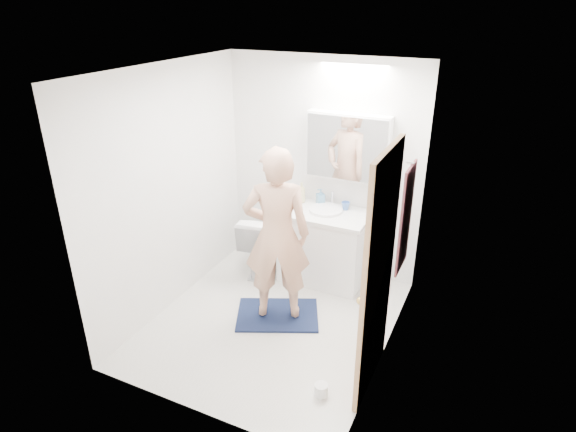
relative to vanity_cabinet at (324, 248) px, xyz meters
The scene contains 23 objects.
floor 1.05m from the vanity_cabinet, 98.89° to the right, with size 2.50×2.50×0.00m, color silver.
ceiling 2.23m from the vanity_cabinet, 98.89° to the right, with size 2.50×2.50×0.00m, color white.
wall_back 0.87m from the vanity_cabinet, 117.92° to the left, with size 2.50×2.50×0.00m, color white.
wall_front 2.36m from the vanity_cabinet, 93.90° to the right, with size 2.50×2.50×0.00m, color white.
wall_left 1.78m from the vanity_cabinet, 142.35° to the right, with size 2.50×2.50×0.00m, color white.
wall_right 1.58m from the vanity_cabinet, 45.48° to the right, with size 2.50×2.50×0.00m, color white.
vanity_cabinet is the anchor object (origin of this frame).
countertop 0.41m from the vanity_cabinet, 90.00° to the right, with size 0.95×0.58×0.04m, color white.
sink_basin 0.45m from the vanity_cabinet, 90.00° to the left, with size 0.36×0.36×0.03m, color white.
faucet 0.56m from the vanity_cabinet, 90.00° to the left, with size 0.02×0.02×0.16m, color silver.
medicine_cabinet 1.14m from the vanity_cabinet, 54.64° to the left, with size 0.88×0.14×0.70m, color white.
mirror_panel 1.13m from the vanity_cabinet, 41.97° to the left, with size 0.84×0.01×0.66m, color silver.
toilet 0.71m from the vanity_cabinet, behind, with size 0.40×0.71×0.72m, color white.
bath_rug 0.95m from the vanity_cabinet, 99.78° to the right, with size 0.80×0.55×0.02m, color #152341.
person 1.01m from the vanity_cabinet, 99.78° to the right, with size 0.62×0.41×1.71m, color tan.
door 1.72m from the vanity_cabinet, 54.76° to the right, with size 0.04×0.80×2.00m, color tan.
door_knob 1.93m from the vanity_cabinet, 61.17° to the right, with size 0.06×0.06×0.06m, color gold.
towel 1.24m from the vanity_cabinet, 24.12° to the right, with size 0.02×0.42×1.00m, color black.
towel_hook 1.59m from the vanity_cabinet, 24.42° to the right, with size 0.02×0.02×0.07m, color silver.
soap_bottle_a 0.66m from the vanity_cabinet, 156.11° to the left, with size 0.09×0.09×0.23m, color beige.
soap_bottle_b 0.56m from the vanity_cabinet, 124.58° to the left, with size 0.08×0.08×0.18m, color teal.
toothbrush_cup 0.53m from the vanity_cabinet, 42.47° to the left, with size 0.09×0.09×0.09m, color #4170C5.
toilet_paper_roll 1.80m from the vanity_cabinet, 69.12° to the right, with size 0.11×0.11×0.10m, color white.
Camera 1 is at (1.79, -3.46, 2.91)m, focal length 30.10 mm.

